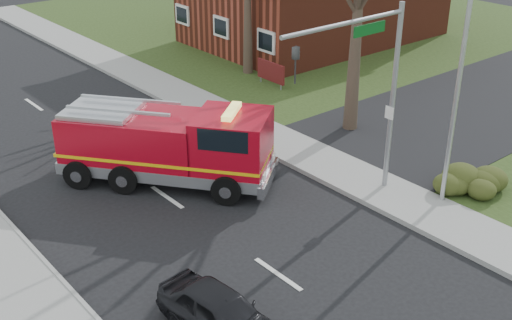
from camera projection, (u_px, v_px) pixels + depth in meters
ground at (278, 274)px, 18.72m from camera, size 120.00×120.00×0.00m
sidewalk_right at (412, 205)px, 22.24m from camera, size 2.40×80.00×0.15m
health_center_sign at (271, 72)px, 33.03m from camera, size 0.12×2.00×1.40m
hedge_corner at (485, 178)px, 22.93m from camera, size 2.80×2.00×0.90m
traffic_signal_mast at (370, 72)px, 20.70m from camera, size 5.29×0.18×6.80m
streetlight_pole at (458, 80)px, 20.49m from camera, size 1.48×0.16×8.40m
fire_engine at (169, 147)px, 23.45m from camera, size 6.72×7.59×3.07m
parked_car_maroon at (221, 314)px, 16.14m from camera, size 1.98×3.94×1.29m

